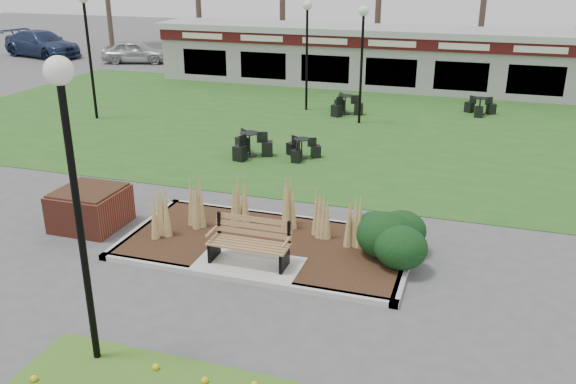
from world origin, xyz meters
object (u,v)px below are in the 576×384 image
(lamp_post_mid_right, at_px, (307,32))
(bistro_set_b, at_px, (250,148))
(park_bench, at_px, (250,241))
(car_silver, at_px, (136,52))
(car_black, at_px, (248,45))
(brick_planter, at_px, (90,208))
(food_pavilion, at_px, (396,58))
(lamp_post_near_left, at_px, (69,150))
(bistro_set_a, at_px, (302,151))
(lamp_post_far_left, at_px, (87,28))
(bistro_set_c, at_px, (345,108))
(lamp_post_mid_left, at_px, (363,39))
(car_blue, at_px, (42,44))
(bistro_set_d, at_px, (480,109))

(lamp_post_mid_right, distance_m, bistro_set_b, 7.37)
(park_bench, relative_size, car_silver, 0.42)
(lamp_post_mid_right, bearing_deg, car_black, 120.82)
(brick_planter, relative_size, lamp_post_mid_right, 0.34)
(food_pavilion, xyz_separation_m, lamp_post_near_left, (-1.19, -23.46, 2.07))
(park_bench, xyz_separation_m, bistro_set_a, (-1.11, 7.38, -0.36))
(lamp_post_far_left, distance_m, bistro_set_c, 10.59)
(lamp_post_mid_left, bearing_deg, car_black, 125.52)
(car_blue, bearing_deg, lamp_post_mid_left, -99.88)
(food_pavilion, bearing_deg, lamp_post_mid_right, -115.70)
(food_pavilion, height_order, bistro_set_b, food_pavilion)
(bistro_set_b, xyz_separation_m, bistro_set_c, (1.67, 6.51, -0.00))
(brick_planter, height_order, bistro_set_a, brick_planter)
(lamp_post_near_left, relative_size, car_blue, 0.85)
(bistro_set_d, relative_size, car_silver, 0.32)
(car_silver, bearing_deg, bistro_set_c, -136.41)
(brick_planter, relative_size, food_pavilion, 0.06)
(lamp_post_far_left, relative_size, car_black, 1.05)
(lamp_post_mid_left, bearing_deg, food_pavilion, 88.11)
(bistro_set_d, distance_m, car_black, 18.72)
(park_bench, distance_m, bistro_set_a, 7.47)
(car_silver, distance_m, car_black, 7.11)
(brick_planter, xyz_separation_m, bistro_set_c, (3.30, 12.83, -0.20))
(brick_planter, relative_size, car_blue, 0.26)
(brick_planter, height_order, car_black, car_black)
(lamp_post_mid_left, relative_size, car_silver, 1.10)
(bistro_set_c, relative_size, car_silver, 0.36)
(park_bench, height_order, food_pavilion, food_pavilion)
(lamp_post_mid_left, relative_size, bistro_set_d, 3.42)
(lamp_post_mid_right, height_order, car_black, lamp_post_mid_right)
(lamp_post_mid_left, relative_size, bistro_set_a, 3.66)
(lamp_post_mid_left, xyz_separation_m, car_silver, (-15.98, 10.15, -2.53))
(bistro_set_d, bearing_deg, car_blue, 164.64)
(lamp_post_near_left, relative_size, lamp_post_mid_right, 1.09)
(lamp_post_far_left, relative_size, bistro_set_b, 3.39)
(park_bench, relative_size, food_pavilion, 0.07)
(park_bench, relative_size, lamp_post_mid_right, 0.38)
(lamp_post_far_left, height_order, bistro_set_b, lamp_post_far_left)
(bistro_set_d, relative_size, car_blue, 0.23)
(car_black, bearing_deg, bistro_set_d, -152.76)
(park_bench, height_order, car_silver, car_silver)
(park_bench, height_order, car_blue, car_blue)
(brick_planter, xyz_separation_m, car_blue, (-18.91, 22.02, 0.35))
(brick_planter, distance_m, lamp_post_far_left, 11.32)
(bistro_set_b, bearing_deg, lamp_post_mid_right, 90.50)
(lamp_post_mid_right, xyz_separation_m, bistro_set_a, (1.73, -6.44, -3.02))
(lamp_post_near_left, xyz_separation_m, lamp_post_far_left, (-9.25, 13.56, 0.00))
(brick_planter, height_order, bistro_set_c, brick_planter)
(lamp_post_mid_left, height_order, lamp_post_mid_right, lamp_post_mid_right)
(lamp_post_near_left, xyz_separation_m, bistro_set_c, (0.08, 17.33, -3.27))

